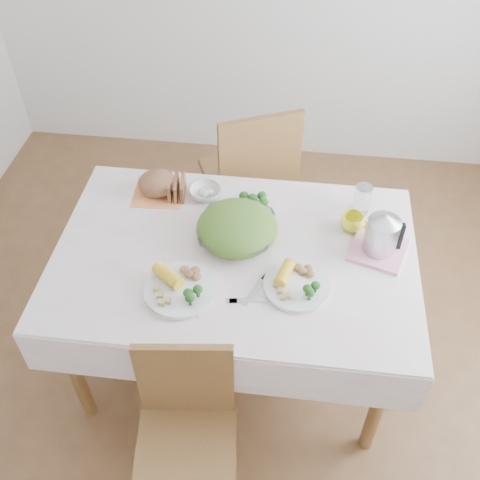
# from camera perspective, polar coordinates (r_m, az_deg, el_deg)

# --- Properties ---
(floor) EXTENTS (3.60, 3.60, 0.00)m
(floor) POSITION_cam_1_polar(r_m,az_deg,el_deg) (2.93, -0.45, -11.66)
(floor) COLOR brown
(floor) RESTS_ON ground
(dining_table) EXTENTS (1.40, 0.90, 0.75)m
(dining_table) POSITION_cam_1_polar(r_m,az_deg,el_deg) (2.62, -0.49, -7.16)
(dining_table) COLOR brown
(dining_table) RESTS_ON floor
(tablecloth) EXTENTS (1.50, 1.00, 0.01)m
(tablecloth) POSITION_cam_1_polar(r_m,az_deg,el_deg) (2.33, -0.55, -1.41)
(tablecloth) COLOR white
(tablecloth) RESTS_ON dining_table
(chair_near) EXTENTS (0.42, 0.42, 0.83)m
(chair_near) POSITION_cam_1_polar(r_m,az_deg,el_deg) (2.20, -5.60, -19.83)
(chair_near) COLOR brown
(chair_near) RESTS_ON floor
(chair_far) EXTENTS (0.60, 0.60, 1.00)m
(chair_far) POSITION_cam_1_polar(r_m,az_deg,el_deg) (3.16, 0.75, 6.15)
(chair_far) COLOR brown
(chair_far) RESTS_ON floor
(salad_bowl) EXTENTS (0.33, 0.33, 0.08)m
(salad_bowl) POSITION_cam_1_polar(r_m,az_deg,el_deg) (2.36, -0.29, 0.81)
(salad_bowl) COLOR white
(salad_bowl) RESTS_ON tablecloth
(dinner_plate_left) EXTENTS (0.40, 0.40, 0.02)m
(dinner_plate_left) POSITION_cam_1_polar(r_m,az_deg,el_deg) (2.19, -6.05, -5.06)
(dinner_plate_left) COLOR white
(dinner_plate_left) RESTS_ON tablecloth
(dinner_plate_right) EXTENTS (0.37, 0.37, 0.02)m
(dinner_plate_right) POSITION_cam_1_polar(r_m,az_deg,el_deg) (2.20, 5.77, -4.66)
(dinner_plate_right) COLOR white
(dinner_plate_right) RESTS_ON tablecloth
(broccoli_plate) EXTENTS (0.25, 0.25, 0.02)m
(broccoli_plate) POSITION_cam_1_polar(r_m,az_deg,el_deg) (2.52, 1.27, 3.36)
(broccoli_plate) COLOR beige
(broccoli_plate) RESTS_ON tablecloth
(napkin) EXTENTS (0.24, 0.24, 0.00)m
(napkin) POSITION_cam_1_polar(r_m,az_deg,el_deg) (2.64, -8.28, 4.83)
(napkin) COLOR #FD8F4D
(napkin) RESTS_ON tablecloth
(bread_loaf) EXTENTS (0.22, 0.22, 0.11)m
(bread_loaf) POSITION_cam_1_polar(r_m,az_deg,el_deg) (2.60, -8.40, 5.77)
(bread_loaf) COLOR brown
(bread_loaf) RESTS_ON napkin
(fruit_bowl) EXTENTS (0.19, 0.19, 0.04)m
(fruit_bowl) POSITION_cam_1_polar(r_m,az_deg,el_deg) (2.58, -3.53, 4.83)
(fruit_bowl) COLOR white
(fruit_bowl) RESTS_ON tablecloth
(yellow_mug) EXTENTS (0.12, 0.12, 0.08)m
(yellow_mug) POSITION_cam_1_polar(r_m,az_deg,el_deg) (2.45, 11.33, 1.77)
(yellow_mug) COLOR yellow
(yellow_mug) RESTS_ON tablecloth
(glass_tumbler) EXTENTS (0.08, 0.08, 0.14)m
(glass_tumbler) POSITION_cam_1_polar(r_m,az_deg,el_deg) (2.53, 12.29, 3.96)
(glass_tumbler) COLOR white
(glass_tumbler) RESTS_ON tablecloth
(pink_tray) EXTENTS (0.27, 0.27, 0.02)m
(pink_tray) POSITION_cam_1_polar(r_m,az_deg,el_deg) (2.40, 13.84, -0.97)
(pink_tray) COLOR pink
(pink_tray) RESTS_ON tablecloth
(electric_kettle) EXTENTS (0.18, 0.18, 0.19)m
(electric_kettle) POSITION_cam_1_polar(r_m,az_deg,el_deg) (2.32, 14.31, 0.97)
(electric_kettle) COLOR #B2B5BA
(electric_kettle) RESTS_ON pink_tray
(fork_left) EXTENTS (0.03, 0.18, 0.00)m
(fork_left) POSITION_cam_1_polar(r_m,az_deg,el_deg) (2.17, -4.16, -5.96)
(fork_left) COLOR silver
(fork_left) RESTS_ON tablecloth
(fork_right) EXTENTS (0.09, 0.17, 0.00)m
(fork_right) POSITION_cam_1_polar(r_m,az_deg,el_deg) (2.19, 1.56, -5.10)
(fork_right) COLOR silver
(fork_right) RESTS_ON tablecloth
(knife) EXTENTS (0.19, 0.05, 0.00)m
(knife) POSITION_cam_1_polar(r_m,az_deg,el_deg) (2.16, 1.48, -6.12)
(knife) COLOR silver
(knife) RESTS_ON tablecloth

